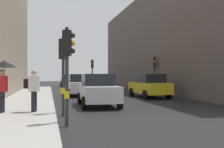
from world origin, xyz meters
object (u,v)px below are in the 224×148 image
at_px(car_green_estate, 68,80).
at_px(traffic_light_mid_street, 154,68).
at_px(traffic_light_near_right, 64,61).
at_px(car_white_compact, 79,85).
at_px(pedestrian_with_black_backpack, 33,88).
at_px(traffic_light_far_median, 92,69).
at_px(car_dark_suv, 73,81).
at_px(traffic_light_near_left, 68,58).
at_px(pedestrian_with_umbrella, 4,72).
at_px(car_yellow_taxi, 149,86).
at_px(car_silver_hatchback, 98,90).

bearing_deg(car_green_estate, traffic_light_mid_street, -68.37).
height_order(traffic_light_near_right, car_white_compact, traffic_light_near_right).
relative_size(traffic_light_near_right, pedestrian_with_black_backpack, 1.87).
height_order(traffic_light_far_median, car_dark_suv, traffic_light_far_median).
bearing_deg(traffic_light_far_median, traffic_light_near_right, -103.44).
relative_size(traffic_light_near_left, traffic_light_mid_street, 0.97).
height_order(traffic_light_near_right, traffic_light_near_left, traffic_light_near_right).
relative_size(car_dark_suv, pedestrian_with_umbrella, 2.01).
xyz_separation_m(traffic_light_mid_street, car_green_estate, (-6.43, 16.23, -1.46)).
relative_size(car_yellow_taxi, car_silver_hatchback, 1.01).
bearing_deg(car_green_estate, car_dark_suv, -88.46).
bearing_deg(car_silver_hatchback, car_white_compact, 91.70).
bearing_deg(car_green_estate, car_silver_hatchback, -90.34).
height_order(traffic_light_near_left, pedestrian_with_black_backpack, traffic_light_near_left).
bearing_deg(car_dark_suv, traffic_light_far_median, -71.79).
distance_m(traffic_light_mid_street, car_white_compact, 6.96).
relative_size(traffic_light_near_left, car_yellow_taxi, 0.77).
bearing_deg(car_dark_suv, traffic_light_near_right, -96.30).
bearing_deg(traffic_light_mid_street, pedestrian_with_black_backpack, -133.64).
distance_m(traffic_light_near_left, car_dark_suv, 23.50).
xyz_separation_m(traffic_light_far_median, car_white_compact, (-2.08, -6.10, -1.43)).
xyz_separation_m(pedestrian_with_umbrella, pedestrian_with_black_backpack, (1.16, -0.03, -0.68)).
bearing_deg(traffic_light_mid_street, traffic_light_near_right, -128.59).
xyz_separation_m(car_silver_hatchback, pedestrian_with_umbrella, (-4.45, -2.68, 0.96)).
bearing_deg(traffic_light_near_left, traffic_light_mid_street, 56.46).
height_order(car_green_estate, pedestrian_with_umbrella, pedestrian_with_umbrella).
relative_size(traffic_light_near_right, car_silver_hatchback, 0.78).
distance_m(traffic_light_mid_street, car_yellow_taxi, 4.13).
relative_size(car_green_estate, pedestrian_with_black_backpack, 2.41).
bearing_deg(car_silver_hatchback, car_green_estate, 89.66).
distance_m(car_green_estate, car_silver_hatchback, 23.85).
bearing_deg(car_white_compact, car_dark_suv, 87.33).
bearing_deg(traffic_light_far_median, pedestrian_with_black_backpack, -107.96).
relative_size(traffic_light_near_right, traffic_light_near_left, 1.00).
xyz_separation_m(traffic_light_far_median, car_yellow_taxi, (2.86, -8.97, -1.43)).
height_order(traffic_light_near_right, traffic_light_mid_street, traffic_light_mid_street).
bearing_deg(traffic_light_near_right, car_green_estate, 85.39).
bearing_deg(traffic_light_far_median, car_dark_suv, 108.21).
xyz_separation_m(car_dark_suv, car_silver_hatchback, (-0.30, -17.98, 0.00)).
xyz_separation_m(traffic_light_near_right, pedestrian_with_black_backpack, (-1.24, 0.46, -1.12)).
xyz_separation_m(traffic_light_near_right, car_white_compact, (1.83, 10.26, -1.40)).
bearing_deg(traffic_light_near_right, car_silver_hatchback, 57.24).
distance_m(car_yellow_taxi, car_white_compact, 5.72).
relative_size(traffic_light_far_median, car_silver_hatchback, 0.79).
relative_size(traffic_light_far_median, pedestrian_with_black_backpack, 1.89).
xyz_separation_m(car_green_estate, car_silver_hatchback, (-0.14, -23.85, 0.00)).
bearing_deg(pedestrian_with_umbrella, traffic_light_near_right, -11.35).
height_order(car_white_compact, pedestrian_with_umbrella, pedestrian_with_umbrella).
height_order(traffic_light_far_median, car_green_estate, traffic_light_far_median).
height_order(traffic_light_near_left, car_dark_suv, traffic_light_near_left).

